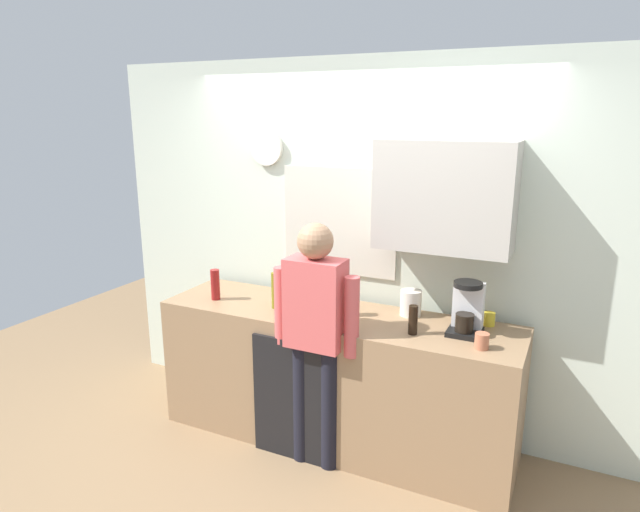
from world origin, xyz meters
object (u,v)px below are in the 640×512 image
at_px(bottle_green_wine, 328,294).
at_px(cup_yellow_cup, 489,319).
at_px(bottle_olive_oil, 276,290).
at_px(bottle_amber_beer, 312,307).
at_px(storage_canister, 411,303).
at_px(dish_soap, 306,299).
at_px(bottle_dark_sauce, 413,320).
at_px(cup_terracotta_mug, 482,341).
at_px(coffee_maker, 467,310).
at_px(potted_plant, 302,283).
at_px(person_at_sink, 316,327).
at_px(bottle_red_vinegar, 215,285).

xyz_separation_m(bottle_green_wine, cup_yellow_cup, (0.98, 0.28, -0.11)).
xyz_separation_m(bottle_olive_oil, bottle_amber_beer, (0.35, -0.16, -0.01)).
relative_size(bottle_green_wine, storage_canister, 1.76).
height_order(dish_soap, storage_canister, dish_soap).
distance_m(bottle_green_wine, bottle_dark_sauce, 0.60).
distance_m(cup_terracotta_mug, dish_soap, 1.19).
bearing_deg(cup_terracotta_mug, storage_canister, 146.30).
xyz_separation_m(coffee_maker, potted_plant, (-1.17, 0.10, -0.01)).
bearing_deg(person_at_sink, cup_yellow_cup, 17.74).
xyz_separation_m(bottle_green_wine, person_at_sink, (0.03, -0.25, -0.13)).
bearing_deg(cup_terracotta_mug, bottle_green_wine, 174.29).
distance_m(bottle_amber_beer, bottle_dark_sauce, 0.63).
xyz_separation_m(coffee_maker, dish_soap, (-1.06, -0.07, -0.07)).
bearing_deg(coffee_maker, bottle_amber_beer, -163.18).
xyz_separation_m(bottle_amber_beer, bottle_dark_sauce, (0.62, 0.12, -0.02)).
bearing_deg(cup_terracotta_mug, bottle_dark_sauce, 174.63).
bearing_deg(bottle_dark_sauce, bottle_olive_oil, 177.39).
bearing_deg(storage_canister, cup_terracotta_mug, -33.70).
bearing_deg(bottle_amber_beer, dish_soap, 125.81).
distance_m(bottle_dark_sauce, potted_plant, 0.92).
relative_size(dish_soap, person_at_sink, 0.11).
distance_m(coffee_maker, bottle_green_wine, 0.88).
relative_size(bottle_olive_oil, storage_canister, 1.47).
bearing_deg(bottle_dark_sauce, coffee_maker, 28.88).
distance_m(dish_soap, storage_canister, 0.70).
bearing_deg(person_at_sink, bottle_amber_beer, 119.03).
height_order(bottle_green_wine, person_at_sink, person_at_sink).
bearing_deg(bottle_dark_sauce, person_at_sink, -161.37).
bearing_deg(bottle_amber_beer, bottle_olive_oil, 155.50).
distance_m(bottle_dark_sauce, person_at_sink, 0.60).
height_order(bottle_amber_beer, storage_canister, bottle_amber_beer).
bearing_deg(bottle_red_vinegar, bottle_green_wine, 3.19).
height_order(bottle_amber_beer, potted_plant, same).
height_order(bottle_amber_beer, cup_terracotta_mug, bottle_amber_beer).
relative_size(coffee_maker, person_at_sink, 0.21).
relative_size(cup_yellow_cup, person_at_sink, 0.05).
bearing_deg(bottle_amber_beer, bottle_dark_sauce, 10.64).
bearing_deg(bottle_green_wine, coffee_maker, 6.24).
relative_size(cup_yellow_cup, potted_plant, 0.37).
relative_size(bottle_olive_oil, person_at_sink, 0.16).
distance_m(bottle_green_wine, bottle_amber_beer, 0.18).
xyz_separation_m(bottle_olive_oil, bottle_dark_sauce, (0.98, -0.04, -0.03)).
bearing_deg(storage_canister, person_at_sink, -132.44).
relative_size(cup_terracotta_mug, cup_yellow_cup, 1.08).
bearing_deg(storage_canister, dish_soap, -161.82).
bearing_deg(bottle_olive_oil, bottle_green_wine, 2.56).
height_order(bottle_olive_oil, potted_plant, bottle_olive_oil).
height_order(cup_terracotta_mug, cup_yellow_cup, cup_terracotta_mug).
height_order(bottle_green_wine, bottle_dark_sauce, bottle_green_wine).
bearing_deg(bottle_dark_sauce, storage_canister, 109.06).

